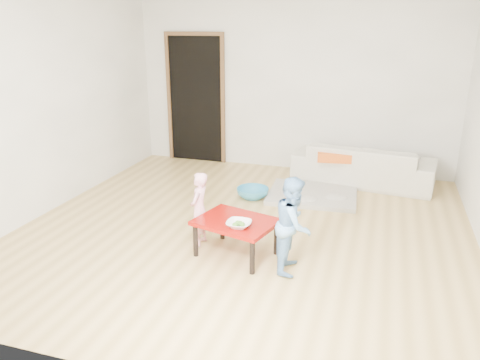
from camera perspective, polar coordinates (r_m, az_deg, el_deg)
The scene contains 13 objects.
floor at distance 5.42m, azimuth 0.63°, elevation -5.88°, with size 5.00×5.00×0.01m, color tan.
back_wall at distance 7.42m, azimuth 6.36°, elevation 11.20°, with size 5.00×0.02×2.60m, color white.
left_wall at distance 6.21m, azimuth -22.27°, elevation 8.49°, with size 0.02×5.00×2.60m, color white.
doorway at distance 7.90m, azimuth -5.36°, elevation 9.67°, with size 1.02×0.08×2.11m, color brown, non-canonical shape.
sofa at distance 7.05m, azimuth 14.78°, elevation 1.90°, with size 1.98×0.78×0.58m, color beige.
cushion at distance 6.84m, azimuth 11.42°, elevation 2.99°, with size 0.47×0.42×0.13m, color orange.
red_table at distance 4.75m, azimuth -0.47°, elevation -7.04°, with size 0.77×0.57×0.38m, color maroon, non-canonical shape.
bowl at distance 4.51m, azimuth -0.14°, elevation -5.42°, with size 0.24×0.24×0.06m, color white.
broccoli at distance 4.51m, azimuth -0.14°, elevation -5.43°, with size 0.12×0.12×0.06m, color #2D5919, non-canonical shape.
child_pink at distance 4.91m, azimuth -5.00°, elevation -3.56°, with size 0.29×0.19×0.80m, color pink.
child_blue at distance 4.40m, azimuth 6.55°, elevation -5.41°, with size 0.45×0.35×0.93m, color #558AC6.
basin at distance 6.31m, azimuth 1.56°, elevation -1.58°, with size 0.43×0.43×0.14m, color teal.
blanket at distance 6.43m, azimuth 8.82°, elevation -1.76°, with size 1.16×0.97×0.06m, color beige, non-canonical shape.
Camera 1 is at (1.41, -4.72, 2.25)m, focal length 35.00 mm.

